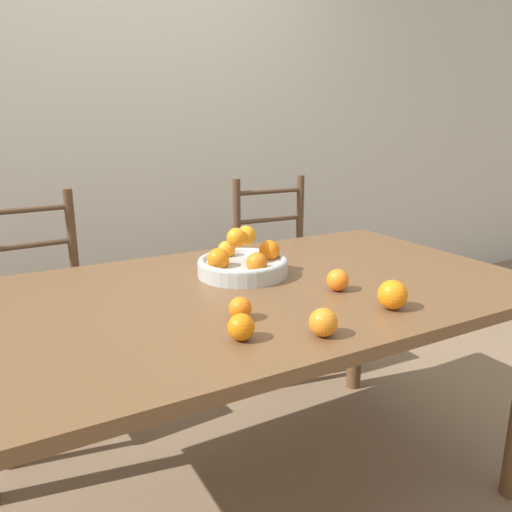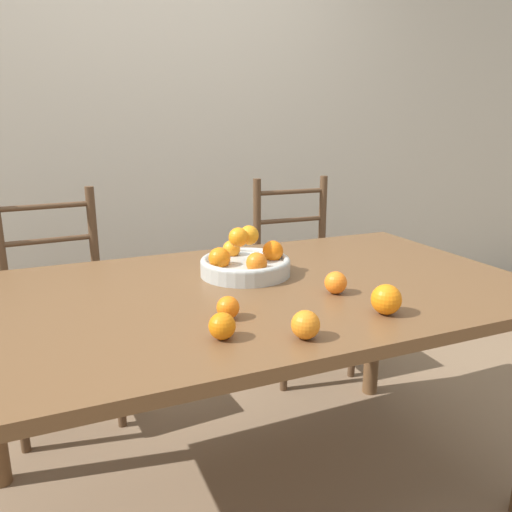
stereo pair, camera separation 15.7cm
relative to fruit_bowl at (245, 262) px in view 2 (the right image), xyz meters
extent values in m
plane|color=#7F664C|center=(-0.04, -0.13, -0.81)|extent=(12.00, 12.00, 0.00)
cube|color=beige|center=(-0.04, 1.43, 0.49)|extent=(8.00, 0.06, 2.60)
cube|color=brown|center=(-0.04, -0.13, -0.06)|extent=(1.76, 1.01, 0.03)
cylinder|color=brown|center=(0.76, 0.29, -0.45)|extent=(0.07, 0.07, 0.74)
cylinder|color=#B2B7B2|center=(0.00, 0.00, -0.02)|extent=(0.30, 0.30, 0.05)
torus|color=#B2B7B2|center=(0.00, 0.00, 0.00)|extent=(0.30, 0.30, 0.02)
sphere|color=orange|center=(0.10, -0.01, 0.03)|extent=(0.07, 0.07, 0.07)
sphere|color=orange|center=(-0.01, 0.10, 0.02)|extent=(0.06, 0.06, 0.06)
sphere|color=orange|center=(-0.09, -0.01, 0.03)|extent=(0.07, 0.07, 0.07)
sphere|color=orange|center=(0.00, -0.09, 0.02)|extent=(0.07, 0.07, 0.07)
sphere|color=orange|center=(0.02, 0.00, 0.09)|extent=(0.06, 0.06, 0.06)
sphere|color=orange|center=(-0.03, -0.01, 0.09)|extent=(0.06, 0.06, 0.06)
sphere|color=orange|center=(0.18, -0.28, -0.01)|extent=(0.07, 0.07, 0.07)
sphere|color=orange|center=(-0.06, -0.53, -0.01)|extent=(0.07, 0.07, 0.07)
sphere|color=orange|center=(-0.19, -0.34, -0.01)|extent=(0.06, 0.06, 0.06)
sphere|color=orange|center=(-0.24, -0.45, -0.01)|extent=(0.06, 0.06, 0.06)
sphere|color=orange|center=(0.21, -0.47, 0.00)|extent=(0.08, 0.08, 0.08)
cylinder|color=#513823|center=(-0.76, 0.45, -0.59)|extent=(0.04, 0.04, 0.45)
cylinder|color=#513823|center=(-0.38, 0.48, -0.59)|extent=(0.04, 0.04, 0.45)
cylinder|color=#513823|center=(-0.78, 0.81, -0.32)|extent=(0.04, 0.04, 0.99)
cylinder|color=#513823|center=(-0.41, 0.84, -0.32)|extent=(0.04, 0.04, 0.99)
cube|color=#513823|center=(-0.58, 0.65, -0.34)|extent=(0.45, 0.43, 0.04)
cylinder|color=#513823|center=(-0.59, 0.83, -0.20)|extent=(0.38, 0.05, 0.02)
cylinder|color=#513823|center=(-0.59, 0.83, -0.05)|extent=(0.38, 0.05, 0.02)
cylinder|color=#513823|center=(-0.59, 0.83, 0.10)|extent=(0.38, 0.05, 0.02)
cylinder|color=#513823|center=(0.39, 0.47, -0.59)|extent=(0.04, 0.04, 0.45)
cylinder|color=#513823|center=(0.77, 0.46, -0.59)|extent=(0.04, 0.04, 0.45)
cylinder|color=#513823|center=(0.40, 0.83, -0.32)|extent=(0.04, 0.04, 0.99)
cylinder|color=#513823|center=(0.78, 0.82, -0.32)|extent=(0.04, 0.04, 0.99)
cube|color=#513823|center=(0.58, 0.65, -0.34)|extent=(0.43, 0.42, 0.04)
cylinder|color=#513823|center=(0.59, 0.83, -0.20)|extent=(0.38, 0.04, 0.02)
cylinder|color=#513823|center=(0.59, 0.83, -0.05)|extent=(0.38, 0.04, 0.02)
cylinder|color=#513823|center=(0.59, 0.83, 0.10)|extent=(0.38, 0.04, 0.02)
camera|label=1|loc=(-0.74, -1.41, 0.45)|focal=35.00mm
camera|label=2|loc=(-0.60, -1.48, 0.45)|focal=35.00mm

